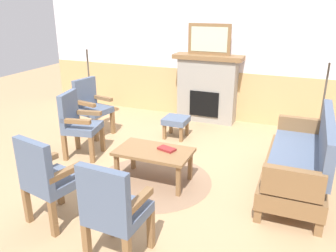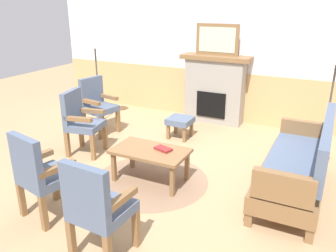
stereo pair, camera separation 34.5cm
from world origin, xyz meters
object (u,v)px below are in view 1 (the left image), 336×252
(armchair_front_center, at_px, (47,177))
(floor_lamp_by_chairs, at_px, (86,47))
(fireplace, at_px, (207,88))
(book_on_table, at_px, (167,149))
(framed_picture, at_px, (209,39))
(armchair_near_fireplace, at_px, (78,122))
(armchair_front_left, at_px, (113,208))
(armchair_by_window_left, at_px, (91,105))
(footstool, at_px, (176,122))
(floor_lamp_by_couch, at_px, (330,59))
(coffee_table, at_px, (154,154))
(couch, at_px, (300,161))

(armchair_front_center, bearing_deg, floor_lamp_by_chairs, 116.24)
(fireplace, xyz_separation_m, book_on_table, (0.21, -2.55, -0.20))
(fireplace, height_order, framed_picture, framed_picture)
(armchair_front_center, xyz_separation_m, floor_lamp_by_chairs, (-1.39, 2.82, 0.91))
(armchair_near_fireplace, relative_size, armchair_front_left, 1.00)
(armchair_by_window_left, bearing_deg, footstool, 15.75)
(armchair_front_left, bearing_deg, footstool, 100.62)
(armchair_near_fireplace, bearing_deg, armchair_by_window_left, 111.42)
(book_on_table, distance_m, floor_lamp_by_chairs, 2.85)
(fireplace, relative_size, armchair_front_left, 1.33)
(armchair_front_left, relative_size, floor_lamp_by_couch, 0.58)
(fireplace, distance_m, floor_lamp_by_couch, 2.33)
(armchair_front_left, distance_m, floor_lamp_by_couch, 3.72)
(floor_lamp_by_chairs, bearing_deg, armchair_front_center, -63.76)
(framed_picture, bearing_deg, armchair_front_left, -85.33)
(coffee_table, bearing_deg, armchair_near_fireplace, 167.09)
(coffee_table, xyz_separation_m, armchair_front_left, (0.28, -1.45, 0.15))
(framed_picture, xyz_separation_m, couch, (1.79, -2.16, -1.16))
(framed_picture, bearing_deg, footstool, -101.97)
(armchair_near_fireplace, height_order, armchair_front_left, same)
(armchair_front_center, relative_size, floor_lamp_by_chairs, 0.58)
(framed_picture, bearing_deg, floor_lamp_by_couch, -23.47)
(framed_picture, xyz_separation_m, floor_lamp_by_chairs, (-1.97, -1.01, -0.11))
(fireplace, relative_size, footstool, 3.25)
(armchair_by_window_left, bearing_deg, couch, -11.19)
(fireplace, height_order, book_on_table, fireplace)
(armchair_front_center, bearing_deg, floor_lamp_by_couch, 48.73)
(footstool, relative_size, floor_lamp_by_chairs, 0.24)
(couch, bearing_deg, floor_lamp_by_couch, 80.35)
(book_on_table, xyz_separation_m, floor_lamp_by_couch, (1.80, 1.68, 1.00))
(armchair_front_center, bearing_deg, footstool, 82.65)
(floor_lamp_by_couch, distance_m, floor_lamp_by_chairs, 3.99)
(framed_picture, distance_m, book_on_table, 2.79)
(book_on_table, relative_size, floor_lamp_by_chairs, 0.13)
(fireplace, distance_m, couch, 2.82)
(fireplace, xyz_separation_m, armchair_by_window_left, (-1.64, -1.48, -0.11))
(book_on_table, distance_m, armchair_near_fireplace, 1.55)
(armchair_near_fireplace, height_order, armchair_front_center, same)
(framed_picture, relative_size, floor_lamp_by_couch, 0.48)
(armchair_near_fireplace, bearing_deg, couch, 2.66)
(couch, height_order, armchair_near_fireplace, same)
(armchair_front_center, bearing_deg, armchair_by_window_left, 114.27)
(floor_lamp_by_couch, bearing_deg, footstool, -174.79)
(armchair_near_fireplace, bearing_deg, floor_lamp_by_chairs, 116.81)
(coffee_table, xyz_separation_m, floor_lamp_by_chairs, (-2.03, 1.61, 1.06))
(coffee_table, bearing_deg, armchair_by_window_left, 146.14)
(coffee_table, relative_size, armchair_front_center, 0.98)
(book_on_table, bearing_deg, footstool, 106.47)
(couch, relative_size, book_on_table, 8.09)
(armchair_front_left, distance_m, armchair_front_center, 0.95)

